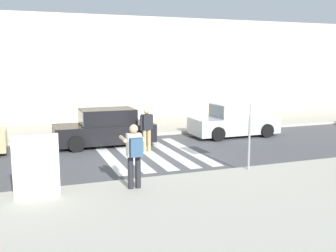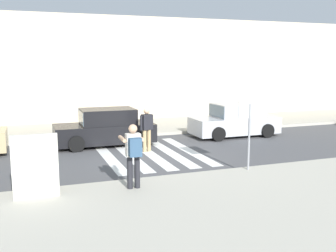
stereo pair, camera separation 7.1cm
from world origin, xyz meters
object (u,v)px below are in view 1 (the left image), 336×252
parked_car_silver (235,121)px  stop_sign (250,114)px  photographer_with_backpack (134,151)px  advertising_board (36,167)px  pedestrian_crossing (147,127)px  parked_car_black (105,128)px

parked_car_silver → stop_sign: bearing=-116.0°
stop_sign → photographer_with_backpack: bearing=-171.0°
stop_sign → advertising_board: 6.40m
stop_sign → pedestrian_crossing: size_ratio=1.40×
advertising_board → stop_sign: bearing=4.5°
stop_sign → pedestrian_crossing: stop_sign is taller
pedestrian_crossing → photographer_with_backpack: bearing=-110.9°
photographer_with_backpack → parked_car_silver: size_ratio=0.42×
photographer_with_backpack → advertising_board: photographer_with_backpack is taller
photographer_with_backpack → advertising_board: (-2.46, 0.12, -0.23)m
pedestrian_crossing → advertising_board: advertising_board is taller
parked_car_silver → advertising_board: advertising_board is taller
stop_sign → pedestrian_crossing: bearing=117.4°
pedestrian_crossing → advertising_board: bearing=-133.1°
parked_car_black → parked_car_silver: size_ratio=1.00×
stop_sign → photographer_with_backpack: 3.97m
photographer_with_backpack → stop_sign: bearing=9.0°
photographer_with_backpack → parked_car_silver: (6.67, 6.39, -0.44)m
stop_sign → advertising_board: (-6.31, -0.49, -0.95)m
photographer_with_backpack → pedestrian_crossing: (1.77, 4.63, -0.19)m
parked_car_silver → parked_car_black: bearing=180.0°
stop_sign → advertising_board: bearing=-175.5°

